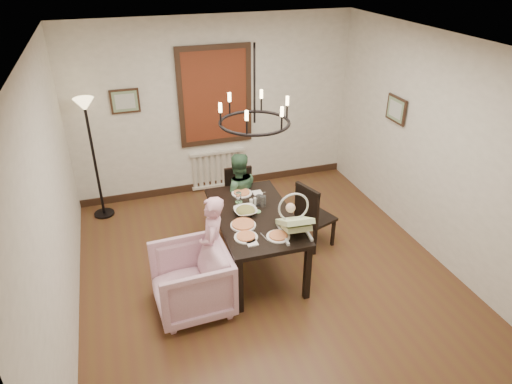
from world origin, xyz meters
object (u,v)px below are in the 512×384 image
dining_table (255,220)px  elderly_woman (213,254)px  armchair (192,281)px  seated_man (238,201)px  chair_right (316,214)px  drinking_glass (263,201)px  floor_lamp (95,161)px  baby_bouncer (295,220)px  chair_far (241,201)px

dining_table → elderly_woman: elderly_woman is taller
dining_table → armchair: (-0.91, -0.52, -0.30)m
seated_man → chair_right: bearing=149.9°
seated_man → drinking_glass: bearing=106.1°
chair_right → floor_lamp: 3.28m
armchair → baby_bouncer: (1.22, 0.00, 0.56)m
dining_table → armchair: size_ratio=1.98×
chair_far → baby_bouncer: bearing=-78.5°
seated_man → floor_lamp: (-1.83, 1.12, 0.39)m
baby_bouncer → armchair: bearing=-175.0°
drinking_glass → chair_far: bearing=95.2°
floor_lamp → chair_far: bearing=-28.0°
drinking_glass → dining_table: bearing=-135.5°
baby_bouncer → chair_far: bearing=103.2°
chair_right → elderly_woman: size_ratio=0.92×
chair_right → armchair: chair_right is taller
armchair → seated_man: 1.62m
chair_right → drinking_glass: (-0.78, -0.04, 0.36)m
chair_right → drinking_glass: bearing=73.7°
dining_table → chair_right: chair_right is taller
baby_bouncer → drinking_glass: size_ratio=3.53×
chair_far → armchair: 1.75m
chair_right → chair_far: bearing=30.8°
dining_table → elderly_woman: (-0.60, -0.29, -0.17)m
chair_far → drinking_glass: bearing=-81.7°
chair_far → seated_man: 0.15m
floor_lamp → drinking_glass: bearing=-41.7°
chair_right → floor_lamp: bearing=38.8°
dining_table → baby_bouncer: bearing=-57.8°
seated_man → armchair: bearing=58.2°
armchair → seated_man: seated_man is taller
dining_table → drinking_glass: bearing=45.9°
baby_bouncer → drinking_glass: 0.70m
chair_right → drinking_glass: size_ratio=6.56×
chair_right → floor_lamp: size_ratio=0.53×
chair_far → armchair: size_ratio=1.07×
chair_far → seated_man: seated_man is taller
dining_table → chair_right: bearing=13.5°
drinking_glass → floor_lamp: bearing=138.3°
dining_table → seated_man: seated_man is taller
dining_table → chair_right: size_ratio=1.74×
seated_man → baby_bouncer: baby_bouncer is taller
dining_table → seated_man: bearing=90.4°
chair_far → chair_right: (0.84, -0.71, 0.03)m
dining_table → chair_far: bearing=85.5°
chair_right → drinking_glass: 0.86m
chair_right → baby_bouncer: baby_bouncer is taller
floor_lamp → seated_man: bearing=-31.5°
dining_table → elderly_woman: bearing=-153.0°
armchair → drinking_glass: 1.35m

